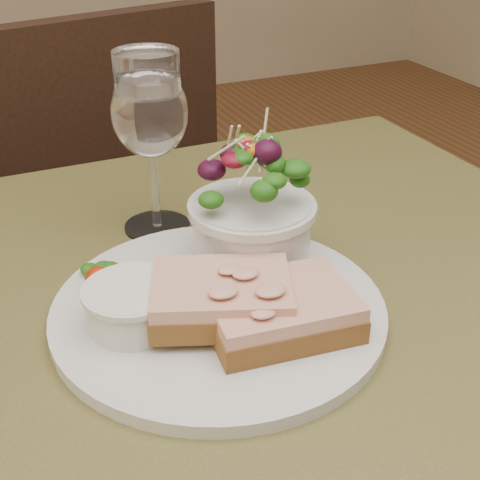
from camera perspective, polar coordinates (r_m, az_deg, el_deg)
name	(u,v)px	position (r m, az deg, el deg)	size (l,w,h in m)	color
cafe_table	(255,408)	(0.64, 1.32, -14.13)	(0.80, 0.80, 0.75)	#483D1E
chair_far	(84,307)	(1.42, -13.19, -5.55)	(0.50, 0.50, 0.90)	black
dinner_plate	(219,310)	(0.58, -1.84, -5.97)	(0.29, 0.29, 0.01)	silver
sandwich_front	(280,310)	(0.54, 3.41, -6.00)	(0.13, 0.10, 0.03)	#432C12
sandwich_back	(222,297)	(0.54, -1.58, -4.88)	(0.14, 0.12, 0.03)	#432C12
ramekin	(133,304)	(0.55, -9.15, -5.45)	(0.07, 0.07, 0.04)	silver
salad_bowl	(252,204)	(0.61, 1.04, 3.05)	(0.11, 0.11, 0.13)	silver
garnish	(107,275)	(0.61, -11.30, -2.98)	(0.05, 0.04, 0.02)	#113B0A
wine_glass	(150,118)	(0.67, -7.70, 10.28)	(0.08, 0.08, 0.18)	white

